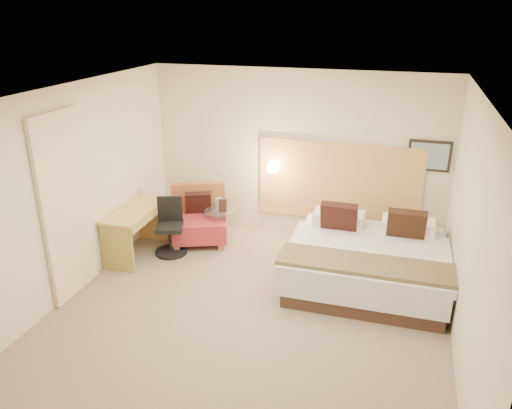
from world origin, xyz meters
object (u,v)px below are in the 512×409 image
(side_table, at_px, (220,225))
(desk_chair, at_px, (170,231))
(bed, at_px, (368,259))
(desk, at_px, (136,219))
(lounge_chair, at_px, (199,220))

(side_table, relative_size, desk_chair, 0.72)
(bed, distance_m, desk_chair, 2.99)
(bed, bearing_deg, desk, -176.68)
(lounge_chair, distance_m, desk_chair, 0.58)
(bed, bearing_deg, side_table, 166.53)
(side_table, bearing_deg, desk_chair, -136.30)
(desk, bearing_deg, bed, 3.32)
(desk_chair, bearing_deg, side_table, 43.70)
(bed, xyz_separation_m, lounge_chair, (-2.73, 0.52, 0.03))
(desk, bearing_deg, lounge_chair, 45.51)
(desk, xyz_separation_m, desk_chair, (0.46, 0.20, -0.23))
(side_table, bearing_deg, desk, -143.79)
(desk, bearing_deg, side_table, 36.21)
(desk_chair, bearing_deg, desk, -156.29)
(desk, height_order, desk_chair, desk_chair)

